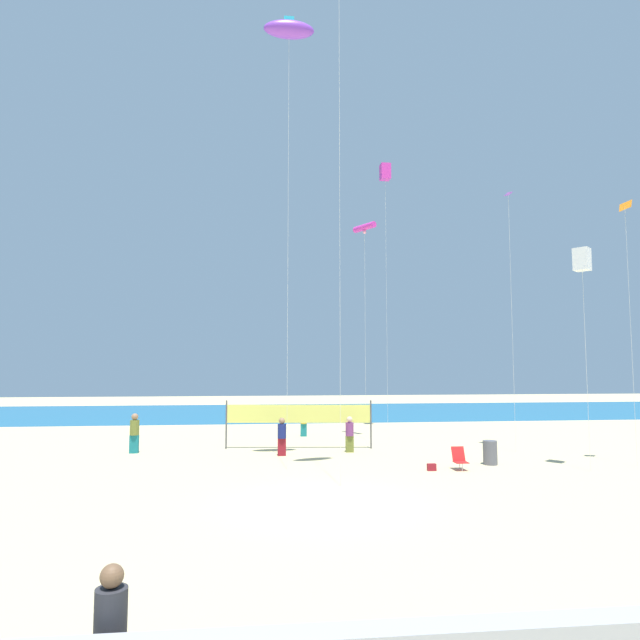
{
  "coord_description": "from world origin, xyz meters",
  "views": [
    {
      "loc": [
        -1.95,
        -16.66,
        4.11
      ],
      "look_at": [
        0.91,
        8.91,
        6.3
      ],
      "focal_mm": 30.55,
      "sensor_mm": 36.0,
      "label": 1
    }
  ],
  "objects": [
    {
      "name": "ocean_band",
      "position": [
        0.0,
        32.79,
        0.0
      ],
      "size": [
        120.0,
        20.0,
        0.01
      ],
      "primitive_type": "cube",
      "color": "#1E6B99",
      "rests_on": "ground"
    },
    {
      "name": "kite_violet_inflatable",
      "position": [
        -0.81,
        5.56,
        18.52
      ],
      "size": [
        2.27,
        0.93,
        19.14
      ],
      "color": "silver",
      "rests_on": "ground"
    },
    {
      "name": "kite_white_box",
      "position": [
        11.01,
        3.75,
        8.41
      ],
      "size": [
        0.8,
        0.8,
        8.88
      ],
      "color": "silver",
      "rests_on": "ground"
    },
    {
      "name": "kite_magenta_tube",
      "position": [
        4.07,
        13.89,
        12.11
      ],
      "size": [
        1.15,
        1.6,
        12.35
      ],
      "color": "silver",
      "rests_on": "ground"
    },
    {
      "name": "beachgoer_plum_shirt",
      "position": [
        2.41,
        9.52,
        0.91
      ],
      "size": [
        0.39,
        0.39,
        1.7
      ],
      "rotation": [
        0.0,
        0.0,
        1.48
      ],
      "color": "olive",
      "rests_on": "ground"
    },
    {
      "name": "kite_orange_diamond",
      "position": [
        13.43,
        4.39,
        10.71
      ],
      "size": [
        0.65,
        0.64,
        11.14
      ],
      "color": "silver",
      "rests_on": "ground"
    },
    {
      "name": "ground_plane",
      "position": [
        0.0,
        0.0,
        0.0
      ],
      "size": [
        120.0,
        120.0,
        0.0
      ],
      "primitive_type": "plane",
      "color": "#D1BC89"
    },
    {
      "name": "beachgoer_olive_shirt",
      "position": [
        -7.82,
        10.37,
        1.0
      ],
      "size": [
        0.43,
        0.43,
        1.87
      ],
      "rotation": [
        0.0,
        0.0,
        1.01
      ],
      "color": "#19727A",
      "rests_on": "ground"
    },
    {
      "name": "kite_magenta_box",
      "position": [
        6.25,
        17.75,
        16.92
      ],
      "size": [
        0.66,
        0.66,
        17.49
      ],
      "color": "silver",
      "rests_on": "ground"
    },
    {
      "name": "beachgoer_mustard_shirt",
      "position": [
        0.69,
        15.65,
        0.87
      ],
      "size": [
        0.37,
        0.37,
        1.62
      ],
      "rotation": [
        0.0,
        0.0,
        5.28
      ],
      "color": "#19727A",
      "rests_on": "ground"
    },
    {
      "name": "beach_handbag",
      "position": [
        4.85,
        4.58,
        0.14
      ],
      "size": [
        0.35,
        0.17,
        0.28
      ],
      "primitive_type": "cube",
      "color": "maroon",
      "rests_on": "ground"
    },
    {
      "name": "kite_violet_diamond",
      "position": [
        10.31,
        8.61,
        11.89
      ],
      "size": [
        0.5,
        0.5,
        12.83
      ],
      "color": "silver",
      "rests_on": "ground"
    },
    {
      "name": "beachgoer_navy_shirt",
      "position": [
        -0.87,
        8.86,
        0.93
      ],
      "size": [
        0.4,
        0.4,
        1.73
      ],
      "rotation": [
        0.0,
        0.0,
        3.43
      ],
      "color": "maroon",
      "rests_on": "ground"
    },
    {
      "name": "volleyball_net",
      "position": [
        0.05,
        10.92,
        1.63
      ],
      "size": [
        7.3,
        0.82,
        2.4
      ],
      "color": "#4C4C51",
      "rests_on": "ground"
    },
    {
      "name": "trash_barrel",
      "position": [
        7.72,
        5.6,
        0.5
      ],
      "size": [
        0.59,
        0.59,
        0.99
      ],
      "primitive_type": "cylinder",
      "color": "#595960",
      "rests_on": "ground"
    },
    {
      "name": "mother_figure",
      "position": [
        -3.71,
        -9.56,
        0.91
      ],
      "size": [
        0.39,
        0.39,
        1.7
      ],
      "rotation": [
        0.0,
        0.0,
        -0.06
      ],
      "color": "white",
      "rests_on": "ground"
    },
    {
      "name": "folding_beach_chair",
      "position": [
        6.03,
        4.65,
        0.47
      ],
      "size": [
        0.52,
        0.65,
        0.89
      ],
      "rotation": [
        0.0,
        0.0,
        -0.39
      ],
      "color": "red",
      "rests_on": "ground"
    }
  ]
}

